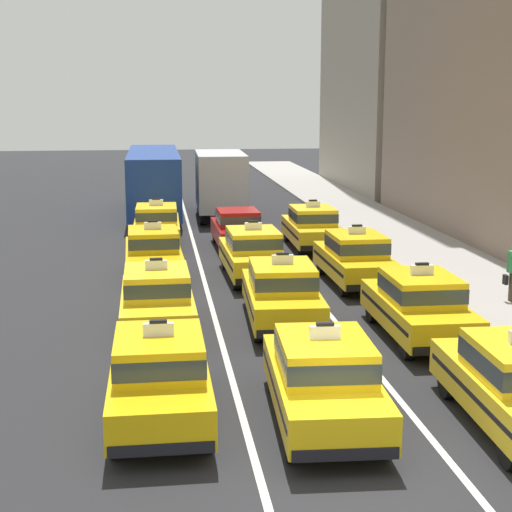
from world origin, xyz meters
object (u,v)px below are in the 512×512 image
(box_truck_center_fifth, at_px, (220,182))
(taxi_right_third, at_px, (355,257))
(taxi_left_nearest, at_px, (160,374))
(taxi_left_fourth, at_px, (157,225))
(taxi_center_nearest, at_px, (323,378))
(taxi_center_third, at_px, (253,253))
(taxi_center_second, at_px, (282,292))
(sedan_center_fourth, at_px, (238,228))
(taxi_right_second, at_px, (419,305))
(bus_left_fifth, at_px, (154,179))
(taxi_left_third, at_px, (153,252))
(taxi_left_second, at_px, (157,299))
(taxi_right_fourth, at_px, (312,226))

(box_truck_center_fifth, bearing_deg, taxi_right_third, -78.29)
(taxi_left_nearest, bearing_deg, taxi_left_fourth, 89.88)
(taxi_left_nearest, distance_m, taxi_center_nearest, 3.03)
(taxi_center_third, bearing_deg, taxi_center_second, -89.05)
(sedan_center_fourth, height_order, taxi_right_second, taxi_right_second)
(bus_left_fifth, xyz_separation_m, taxi_right_second, (6.47, -22.36, -0.94))
(taxi_left_nearest, height_order, taxi_center_nearest, same)
(taxi_center_second, height_order, taxi_center_third, same)
(taxi_left_third, xyz_separation_m, taxi_center_nearest, (3.08, -12.38, 0.00))
(taxi_center_nearest, bearing_deg, taxi_center_third, 89.08)
(bus_left_fifth, bearing_deg, taxi_left_fourth, -89.47)
(box_truck_center_fifth, bearing_deg, taxi_left_third, -104.04)
(taxi_left_fourth, distance_m, taxi_right_third, 9.78)
(taxi_center_third, bearing_deg, taxi_left_nearest, -105.62)
(taxi_left_fourth, relative_size, taxi_right_second, 1.00)
(taxi_center_nearest, height_order, sedan_center_fourth, taxi_center_nearest)
(taxi_left_nearest, distance_m, box_truck_center_fifth, 25.34)
(bus_left_fifth, relative_size, taxi_right_third, 2.45)
(taxi_left_nearest, relative_size, taxi_right_third, 1.00)
(taxi_center_second, distance_m, sedan_center_fourth, 10.62)
(taxi_left_third, bearing_deg, taxi_center_third, -8.75)
(taxi_left_nearest, height_order, taxi_center_second, same)
(taxi_left_third, relative_size, bus_left_fifth, 0.41)
(taxi_left_second, relative_size, taxi_right_second, 1.00)
(taxi_center_nearest, bearing_deg, taxi_left_third, 103.97)
(taxi_left_third, xyz_separation_m, taxi_right_second, (6.53, -7.61, 0.00))
(taxi_left_fourth, xyz_separation_m, taxi_right_third, (6.30, -7.49, 0.00))
(taxi_left_fourth, height_order, taxi_center_second, same)
(sedan_center_fourth, xyz_separation_m, taxi_right_fourth, (2.97, -0.18, 0.03))
(bus_left_fifth, bearing_deg, taxi_left_third, -90.23)
(taxi_center_second, distance_m, taxi_right_third, 5.21)
(bus_left_fifth, bearing_deg, sedan_center_fourth, -72.06)
(taxi_center_third, distance_m, box_truck_center_fifth, 13.83)
(taxi_center_third, relative_size, sedan_center_fourth, 1.06)
(bus_left_fifth, distance_m, taxi_center_third, 15.61)
(bus_left_fifth, distance_m, box_truck_center_fifth, 3.57)
(taxi_left_nearest, bearing_deg, taxi_right_third, 57.90)
(taxi_center_second, height_order, taxi_right_second, same)
(taxi_left_fourth, relative_size, taxi_right_fourth, 1.00)
(taxi_left_fourth, xyz_separation_m, box_truck_center_fifth, (3.18, 7.54, 0.90))
(taxi_left_third, height_order, bus_left_fifth, bus_left_fifth)
(taxi_left_nearest, height_order, taxi_right_second, same)
(taxi_center_nearest, xyz_separation_m, taxi_center_third, (0.19, 11.87, 0.00))
(bus_left_fifth, bearing_deg, taxi_center_second, -80.93)
(taxi_left_third, xyz_separation_m, taxi_center_second, (3.36, -5.93, 0.00))
(taxi_left_second, relative_size, taxi_center_nearest, 0.99)
(taxi_center_second, bearing_deg, taxi_right_second, -27.98)
(taxi_center_nearest, height_order, taxi_right_fourth, same)
(taxi_center_third, bearing_deg, taxi_right_fourth, 59.01)
(taxi_center_third, bearing_deg, taxi_right_third, -21.03)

